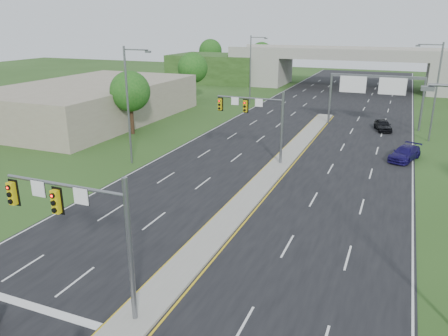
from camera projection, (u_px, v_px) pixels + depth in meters
ground at (135, 321)px, 20.03m from camera, size 240.00×240.00×0.00m
road at (303, 140)px, 50.73m from camera, size 24.00×160.00×0.02m
median at (274, 170)px, 40.17m from camera, size 2.00×54.00×0.16m
lane_markings at (285, 153)px, 45.60m from camera, size 23.72×160.00×0.01m
signal_mast_near at (84, 220)px, 19.28m from camera, size 6.62×0.60×7.00m
signal_mast_far at (259, 114)px, 41.21m from camera, size 6.62×0.60×7.00m
sign_gantry at (375, 87)px, 55.36m from camera, size 11.58×0.44×6.67m
overpass at (353, 71)px, 89.07m from camera, size 80.00×14.00×8.10m
lightpole_l_mid at (129, 101)px, 40.42m from camera, size 2.85×0.25×11.00m
lightpole_l_far at (252, 67)px, 71.12m from camera, size 2.85×0.25×11.00m
lightpole_r_far at (435, 88)px, 48.39m from camera, size 2.85×0.25×11.00m
tree_l_near at (130, 91)px, 51.90m from camera, size 4.80×4.80×7.60m
tree_l_mid at (193, 68)px, 75.16m from camera, size 5.20×5.20×8.12m
tree_back_a at (210, 51)px, 114.30m from camera, size 6.00×6.00×8.85m
tree_back_b at (261, 53)px, 109.37m from camera, size 5.60×5.60×8.32m
commercial_building at (91, 102)px, 60.73m from camera, size 18.00×30.00×5.00m
car_far_b at (405, 153)px, 43.07m from camera, size 3.41×5.15×1.39m
car_far_c at (383, 125)px, 54.81m from camera, size 2.70×4.37×1.39m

